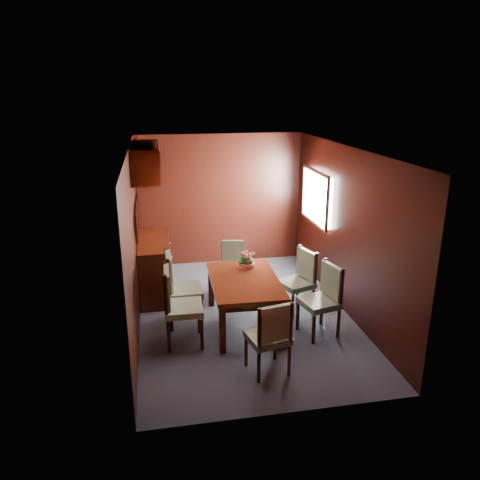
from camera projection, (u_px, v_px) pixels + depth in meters
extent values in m
plane|color=#3E4455|center=(244.00, 314.00, 6.88)|extent=(4.50, 4.50, 0.00)
cube|color=black|center=(134.00, 242.00, 6.25)|extent=(0.02, 4.50, 2.40)
cube|color=black|center=(345.00, 230.00, 6.77)|extent=(0.02, 4.50, 2.40)
cube|color=black|center=(220.00, 200.00, 8.61)|extent=(3.00, 0.02, 2.40)
cube|color=black|center=(290.00, 307.00, 4.41)|extent=(3.00, 0.02, 2.40)
cube|color=black|center=(244.00, 149.00, 6.14)|extent=(3.00, 4.50, 0.02)
cube|color=white|center=(319.00, 197.00, 7.72)|extent=(0.14, 1.10, 0.80)
cube|color=#B2B2B7|center=(315.00, 197.00, 7.71)|extent=(0.04, 1.20, 0.90)
cube|color=black|center=(137.00, 217.00, 7.16)|extent=(0.03, 1.36, 0.41)
cube|color=silver|center=(139.00, 217.00, 7.17)|extent=(0.01, 1.30, 0.35)
cube|color=black|center=(145.00, 161.00, 6.93)|extent=(0.40, 1.40, 0.50)
cube|color=black|center=(155.00, 267.00, 7.46)|extent=(0.48, 1.40, 0.90)
cube|color=black|center=(222.00, 329.00, 5.79)|extent=(0.08, 0.08, 0.63)
cube|color=black|center=(284.00, 324.00, 5.91)|extent=(0.08, 0.08, 0.63)
cube|color=black|center=(211.00, 286.00, 7.05)|extent=(0.08, 0.08, 0.63)
cube|color=black|center=(262.00, 283.00, 7.17)|extent=(0.08, 0.08, 0.63)
cube|color=black|center=(245.00, 286.00, 6.40)|extent=(0.83, 1.37, 0.09)
cube|color=black|center=(245.00, 281.00, 6.38)|extent=(0.95, 1.48, 0.05)
cylinder|color=black|center=(168.00, 321.00, 6.22)|extent=(0.05, 0.05, 0.42)
cylinder|color=black|center=(169.00, 337.00, 5.81)|extent=(0.05, 0.05, 0.42)
cylinder|color=black|center=(199.00, 319.00, 6.28)|extent=(0.05, 0.05, 0.42)
cylinder|color=black|center=(202.00, 335.00, 5.88)|extent=(0.05, 0.05, 0.42)
cube|color=slate|center=(184.00, 308.00, 5.96)|extent=(0.49, 0.51, 0.09)
cylinder|color=black|center=(165.00, 282.00, 6.05)|extent=(0.05, 0.05, 0.56)
cylinder|color=black|center=(166.00, 296.00, 5.64)|extent=(0.05, 0.05, 0.56)
cube|color=slate|center=(167.00, 288.00, 5.84)|extent=(0.08, 0.46, 0.48)
cylinder|color=black|center=(169.00, 303.00, 6.73)|extent=(0.05, 0.05, 0.42)
cylinder|color=black|center=(171.00, 317.00, 6.32)|extent=(0.05, 0.05, 0.42)
cylinder|color=black|center=(198.00, 301.00, 6.81)|extent=(0.05, 0.05, 0.42)
cylinder|color=black|center=(202.00, 314.00, 6.41)|extent=(0.05, 0.05, 0.42)
cube|color=slate|center=(184.00, 291.00, 6.48)|extent=(0.49, 0.51, 0.09)
cylinder|color=black|center=(167.00, 267.00, 6.55)|extent=(0.05, 0.05, 0.56)
cylinder|color=black|center=(169.00, 279.00, 6.15)|extent=(0.05, 0.05, 0.56)
cube|color=slate|center=(169.00, 271.00, 6.35)|extent=(0.07, 0.46, 0.48)
cylinder|color=black|center=(338.00, 324.00, 6.17)|extent=(0.04, 0.04, 0.39)
cylinder|color=black|center=(322.00, 311.00, 6.53)|extent=(0.04, 0.04, 0.39)
cylinder|color=black|center=(314.00, 330.00, 6.03)|extent=(0.04, 0.04, 0.39)
cylinder|color=black|center=(298.00, 316.00, 6.38)|extent=(0.04, 0.04, 0.39)
cube|color=slate|center=(319.00, 303.00, 6.20)|extent=(0.54, 0.55, 0.08)
cylinder|color=black|center=(342.00, 288.00, 6.02)|extent=(0.04, 0.04, 0.53)
cylinder|color=black|center=(324.00, 277.00, 6.37)|extent=(0.04, 0.04, 0.53)
cube|color=slate|center=(332.00, 281.00, 6.18)|extent=(0.15, 0.43, 0.45)
cylinder|color=black|center=(313.00, 302.00, 6.83)|extent=(0.04, 0.04, 0.38)
cylinder|color=black|center=(298.00, 292.00, 7.16)|extent=(0.04, 0.04, 0.38)
cylinder|color=black|center=(293.00, 307.00, 6.66)|extent=(0.04, 0.04, 0.38)
cylinder|color=black|center=(277.00, 297.00, 6.98)|extent=(0.04, 0.04, 0.38)
cube|color=slate|center=(296.00, 284.00, 6.83)|extent=(0.55, 0.56, 0.08)
cylinder|color=black|center=(316.00, 269.00, 6.68)|extent=(0.04, 0.04, 0.51)
cylinder|color=black|center=(299.00, 261.00, 7.01)|extent=(0.04, 0.04, 0.51)
cube|color=slate|center=(306.00, 264.00, 6.83)|extent=(0.19, 0.41, 0.43)
cylinder|color=black|center=(259.00, 368.00, 5.22)|extent=(0.04, 0.04, 0.37)
cylinder|color=black|center=(289.00, 361.00, 5.36)|extent=(0.04, 0.04, 0.37)
cylinder|color=black|center=(246.00, 352.00, 5.54)|extent=(0.04, 0.04, 0.37)
cylinder|color=black|center=(275.00, 345.00, 5.68)|extent=(0.04, 0.04, 0.37)
cube|color=slate|center=(268.00, 338.00, 5.37)|extent=(0.52, 0.50, 0.08)
cylinder|color=black|center=(260.00, 329.00, 5.06)|extent=(0.04, 0.04, 0.50)
cylinder|color=black|center=(291.00, 323.00, 5.20)|extent=(0.04, 0.04, 0.50)
cube|color=slate|center=(275.00, 323.00, 5.14)|extent=(0.40, 0.14, 0.42)
cylinder|color=black|center=(244.00, 279.00, 7.69)|extent=(0.04, 0.04, 0.35)
cylinder|color=black|center=(222.00, 279.00, 7.69)|extent=(0.04, 0.04, 0.35)
cylinder|color=black|center=(244.00, 287.00, 7.37)|extent=(0.04, 0.04, 0.35)
cylinder|color=black|center=(222.00, 287.00, 7.37)|extent=(0.04, 0.04, 0.35)
cube|color=slate|center=(233.00, 270.00, 7.46)|extent=(0.48, 0.46, 0.07)
cylinder|color=black|center=(244.00, 253.00, 7.56)|extent=(0.04, 0.04, 0.46)
cylinder|color=black|center=(222.00, 253.00, 7.56)|extent=(0.04, 0.04, 0.46)
cube|color=slate|center=(233.00, 252.00, 7.54)|extent=(0.38, 0.12, 0.39)
cylinder|color=#C8533D|center=(247.00, 265.00, 6.77)|extent=(0.24, 0.24, 0.07)
sphere|color=#1D571D|center=(247.00, 262.00, 6.76)|extent=(0.18, 0.18, 0.18)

